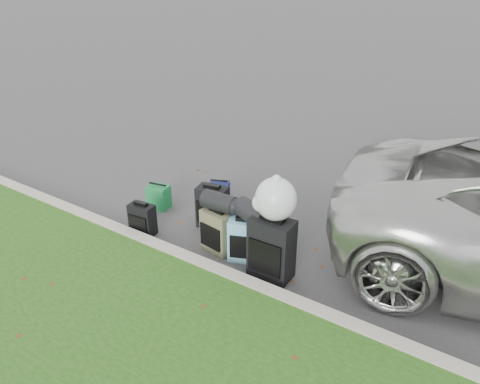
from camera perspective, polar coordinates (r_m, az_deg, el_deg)
The scene contains 12 objects.
ground at distance 6.72m, azimuth -0.23°, elevation -5.04°, with size 120.00×120.00×0.00m, color #383535.
curb at distance 6.02m, azimuth -5.60°, elevation -8.60°, with size 120.00×0.18×0.15m, color #9E937F.
suitcase_small_black at distance 6.76m, azimuth -11.81°, elevation -3.27°, with size 0.36×0.20×0.45m, color black.
suitcase_large_black_left at distance 6.76m, azimuth -3.37°, elevation -1.84°, with size 0.43×0.26×0.62m, color black.
suitcase_olive at distance 6.23m, azimuth -2.71°, elevation -4.74°, with size 0.42×0.27×0.58m, color #46452D.
suitcase_teal at distance 6.04m, azimuth 0.55°, elevation -5.87°, with size 0.40×0.24×0.58m, color #578DA5.
suitcase_large_black_right at distance 5.70m, azimuth 3.86°, elevation -6.88°, with size 0.52×0.31×0.79m, color black.
tote_green at distance 7.42m, azimuth -9.90°, elevation -0.59°, with size 0.32×0.26×0.36m, color #197236.
tote_navy at distance 7.50m, azimuth -2.54°, elevation -0.01°, with size 0.31×0.24×0.33m, color #171D50.
duffel_left at distance 6.05m, azimuth -2.56°, elevation -1.23°, with size 0.25×0.25×0.46m, color black.
duffel_right at distance 5.78m, azimuth 1.53°, elevation -2.59°, with size 0.27×0.27×0.47m, color black.
trash_bag at distance 5.42m, azimuth 4.38°, elevation -0.87°, with size 0.50×0.50×0.50m, color silver.
Camera 1 is at (3.18, -4.74, 3.55)m, focal length 35.00 mm.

